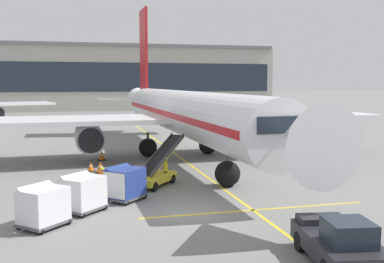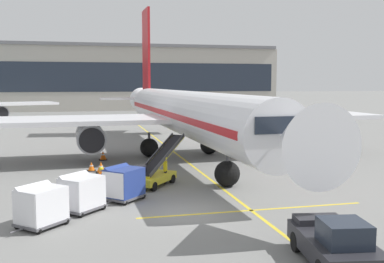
# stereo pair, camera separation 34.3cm
# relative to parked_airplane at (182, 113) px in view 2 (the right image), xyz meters

# --- Properties ---
(ground_plane) EXTENTS (600.00, 600.00, 0.00)m
(ground_plane) POSITION_rel_parked_airplane_xyz_m (-3.56, -16.62, -3.86)
(ground_plane) COLOR slate
(parked_airplane) EXTENTS (35.83, 45.57, 15.48)m
(parked_airplane) POSITION_rel_parked_airplane_xyz_m (0.00, 0.00, 0.00)
(parked_airplane) COLOR white
(parked_airplane) RESTS_ON ground
(belt_loader) EXTENTS (4.29, 4.94, 2.98)m
(belt_loader) POSITION_rel_parked_airplane_xyz_m (-4.00, -10.18, -3.00)
(belt_loader) COLOR gold
(belt_loader) RESTS_ON ground
(baggage_cart_lead) EXTENTS (2.54, 2.55, 1.91)m
(baggage_cart_lead) POSITION_rel_parked_airplane_xyz_m (-6.25, -13.48, -2.86)
(baggage_cart_lead) COLOR #515156
(baggage_cart_lead) RESTS_ON ground
(baggage_cart_second) EXTENTS (2.54, 2.55, 1.91)m
(baggage_cart_second) POSITION_rel_parked_airplane_xyz_m (-8.51, -15.19, -2.86)
(baggage_cart_second) COLOR #515156
(baggage_cart_second) RESTS_ON ground
(baggage_cart_third) EXTENTS (2.54, 2.55, 1.91)m
(baggage_cart_third) POSITION_rel_parked_airplane_xyz_m (-10.26, -17.22, -2.86)
(baggage_cart_third) COLOR #515156
(baggage_cart_third) RESTS_ON ground
(pushback_tug) EXTENTS (2.76, 4.67, 1.83)m
(pushback_tug) POSITION_rel_parked_airplane_xyz_m (0.21, -24.24, -3.03)
(pushback_tug) COLOR #232328
(pushback_tug) RESTS_ON ground
(ground_crew_by_loader) EXTENTS (0.33, 0.55, 1.74)m
(ground_crew_by_loader) POSITION_rel_parked_airplane_xyz_m (-3.28, -9.95, -2.86)
(ground_crew_by_loader) COLOR black
(ground_crew_by_loader) RESTS_ON ground
(ground_crew_by_carts) EXTENTS (0.30, 0.57, 1.74)m
(ground_crew_by_carts) POSITION_rel_parked_airplane_xyz_m (-6.50, -13.36, -2.86)
(ground_crew_by_carts) COLOR black
(ground_crew_by_carts) RESTS_ON ground
(ground_crew_marshaller) EXTENTS (0.30, 0.57, 1.74)m
(ground_crew_marshaller) POSITION_rel_parked_airplane_xyz_m (-7.40, -12.58, -2.86)
(ground_crew_marshaller) COLOR black
(ground_crew_marshaller) RESTS_ON ground
(safety_cone_engine_keepout) EXTENTS (0.71, 0.71, 0.80)m
(safety_cone_engine_keepout) POSITION_rel_parked_airplane_xyz_m (-7.16, -5.36, -3.47)
(safety_cone_engine_keepout) COLOR black
(safety_cone_engine_keepout) RESTS_ON ground
(safety_cone_wingtip) EXTENTS (0.60, 0.60, 0.68)m
(safety_cone_wingtip) POSITION_rel_parked_airplane_xyz_m (-7.82, -4.57, -3.53)
(safety_cone_wingtip) COLOR black
(safety_cone_wingtip) RESTS_ON ground
(safety_cone_nose_mark) EXTENTS (0.69, 0.69, 0.78)m
(safety_cone_nose_mark) POSITION_rel_parked_airplane_xyz_m (-6.78, 0.13, -3.48)
(safety_cone_nose_mark) COLOR black
(safety_cone_nose_mark) RESTS_ON ground
(apron_guidance_line_lead_in) EXTENTS (0.20, 110.00, 0.01)m
(apron_guidance_line_lead_in) POSITION_rel_parked_airplane_xyz_m (-0.14, -0.85, -3.85)
(apron_guidance_line_lead_in) COLOR yellow
(apron_guidance_line_lead_in) RESTS_ON ground
(apron_guidance_line_stop_bar) EXTENTS (12.00, 0.20, 0.01)m
(apron_guidance_line_stop_bar) POSITION_rel_parked_airplane_xyz_m (0.02, -17.02, -3.85)
(apron_guidance_line_stop_bar) COLOR yellow
(apron_guidance_line_stop_bar) RESTS_ON ground
(terminal_building) EXTENTS (96.61, 20.10, 15.46)m
(terminal_building) POSITION_rel_parked_airplane_xyz_m (-9.55, 76.80, 3.82)
(terminal_building) COLOR #A8A399
(terminal_building) RESTS_ON ground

